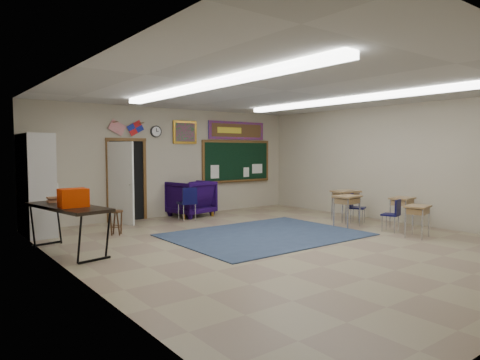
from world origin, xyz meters
TOP-DOWN VIEW (x-y plane):
  - floor at (0.00, 0.00)m, footprint 9.00×9.00m
  - back_wall at (0.00, 4.50)m, footprint 8.00×0.04m
  - left_wall at (-4.00, 0.00)m, footprint 0.04×9.00m
  - right_wall at (4.00, 0.00)m, footprint 0.04×9.00m
  - ceiling at (0.00, 0.00)m, footprint 8.00×9.00m
  - area_rug at (0.20, 0.80)m, footprint 4.00×3.00m
  - fluorescent_strips at (0.00, 0.00)m, footprint 3.86×6.00m
  - doorway at (-1.50, 4.35)m, footprint 1.10×0.89m
  - chalkboard at (2.20, 4.46)m, footprint 2.55×0.14m
  - bulletin_board at (2.20, 4.47)m, footprint 2.10×0.05m
  - framed_art_print at (0.35, 4.47)m, footprint 0.75×0.05m
  - wall_clock at (-0.55, 4.47)m, footprint 0.32×0.05m
  - wall_flags at (-1.40, 4.44)m, footprint 1.16×0.06m
  - storage_cabinet at (-3.71, 3.85)m, footprint 0.59×1.25m
  - wingback_armchair at (0.32, 4.15)m, footprint 1.27×1.29m
  - student_chair_reading at (-0.17, 3.51)m, footprint 0.49×0.49m
  - student_chair_desk_a at (2.70, -0.63)m, footprint 0.45×0.45m
  - student_chair_desk_b at (3.03, 0.52)m, footprint 0.50×0.50m
  - student_desk_front_left at (2.43, 0.38)m, footprint 0.68×0.54m
  - student_desk_front_right at (3.09, 0.95)m, footprint 0.74×0.61m
  - student_desk_back_left at (2.59, -1.34)m, footprint 0.65×0.54m
  - student_desk_back_right at (3.42, -0.46)m, footprint 0.67×0.55m
  - folding_table at (-3.65, 1.76)m, footprint 1.04×2.16m
  - wooden_stool at (-2.35, 2.81)m, footprint 0.30×0.30m

SIDE VIEW (x-z plane):
  - floor at x=0.00m, z-range 0.00..0.00m
  - area_rug at x=0.20m, z-range 0.00..0.02m
  - wooden_stool at x=-2.35m, z-range 0.01..0.54m
  - student_chair_desk_a at x=2.70m, z-range 0.00..0.74m
  - student_chair_desk_b at x=3.03m, z-range 0.00..0.75m
  - student_desk_back_left at x=2.59m, z-range 0.04..0.72m
  - student_desk_back_right at x=3.42m, z-range 0.04..0.76m
  - student_desk_front_left at x=2.43m, z-range 0.04..0.80m
  - student_chair_reading at x=-0.17m, z-range 0.00..0.88m
  - student_desk_front_right at x=3.09m, z-range 0.05..0.84m
  - folding_table at x=-3.65m, z-range -0.12..1.06m
  - wingback_armchair at x=0.32m, z-range 0.00..1.00m
  - doorway at x=-1.50m, z-range -0.02..2.14m
  - storage_cabinet at x=-3.71m, z-range 0.00..2.20m
  - chalkboard at x=2.20m, z-range 0.81..2.11m
  - back_wall at x=0.00m, z-range 0.00..3.00m
  - left_wall at x=-4.00m, z-range 0.00..3.00m
  - right_wall at x=4.00m, z-range 0.00..3.00m
  - framed_art_print at x=0.35m, z-range 2.02..2.67m
  - wall_clock at x=-0.55m, z-range 2.19..2.51m
  - bulletin_board at x=2.20m, z-range 2.18..2.73m
  - wall_flags at x=-1.40m, z-range 2.13..2.83m
  - fluorescent_strips at x=0.00m, z-range 2.89..2.99m
  - ceiling at x=0.00m, z-range 2.98..3.02m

